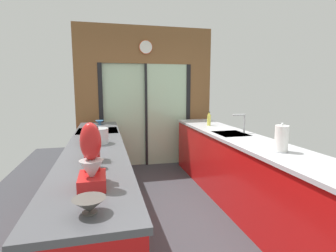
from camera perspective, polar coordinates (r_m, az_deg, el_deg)
ground_plane at (r=3.74m, az=-0.10°, el=-16.28°), size 5.04×7.60×0.02m
back_wall_unit at (r=5.16m, az=-4.86°, el=8.10°), size 2.64×0.12×2.70m
left_counter_run at (r=3.03m, az=-15.27°, el=-12.89°), size 0.62×3.80×0.92m
right_counter_run at (r=3.62m, az=15.41°, el=-9.38°), size 0.62×3.80×0.92m
sink_faucet at (r=3.77m, az=15.92°, el=1.20°), size 0.19×0.02×0.27m
oven_range at (r=4.10m, az=-14.86°, el=-7.36°), size 0.60×0.60×0.92m
mixing_bowl_near at (r=1.44m, az=-16.78°, el=-16.21°), size 0.17×0.17×0.08m
mixing_bowl_mid at (r=2.14m, az=-15.76°, el=-7.95°), size 0.15×0.15×0.07m
mixing_bowl_far at (r=4.63m, az=-14.73°, el=0.80°), size 0.14×0.14×0.07m
knife_block at (r=2.37m, az=-15.62°, el=-4.54°), size 0.08×0.14×0.29m
stand_mixer at (r=1.74m, az=-16.33°, el=-7.64°), size 0.17×0.27×0.42m
stock_pot at (r=3.07m, az=-15.21°, el=-2.09°), size 0.26×0.26×0.20m
soap_bottle at (r=4.41m, az=8.92°, el=1.38°), size 0.06×0.06×0.23m
paper_towel_roll at (r=2.81m, az=23.51°, el=-2.58°), size 0.15×0.15×0.29m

